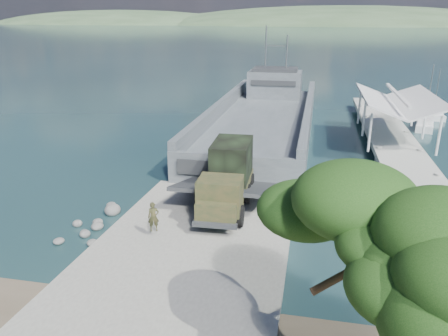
# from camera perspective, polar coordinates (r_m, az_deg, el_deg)

# --- Properties ---
(ground) EXTENTS (1400.00, 1400.00, 0.00)m
(ground) POSITION_cam_1_polar(r_m,az_deg,el_deg) (24.56, -3.37, -9.31)
(ground) COLOR #173237
(ground) RESTS_ON ground
(boat_ramp) EXTENTS (10.00, 18.00, 0.50)m
(boat_ramp) POSITION_cam_1_polar(r_m,az_deg,el_deg) (23.60, -4.01, -9.91)
(boat_ramp) COLOR gray
(boat_ramp) RESTS_ON ground
(shoreline_rocks) EXTENTS (3.20, 5.60, 0.90)m
(shoreline_rocks) POSITION_cam_1_polar(r_m,az_deg,el_deg) (27.08, -15.98, -7.21)
(shoreline_rocks) COLOR #545452
(shoreline_rocks) RESTS_ON ground
(distant_headlands) EXTENTS (1000.00, 240.00, 48.00)m
(distant_headlands) POSITION_cam_1_polar(r_m,az_deg,el_deg) (582.59, 16.74, 17.45)
(distant_headlands) COLOR #31492D
(distant_headlands) RESTS_ON ground
(pier) EXTENTS (6.40, 44.00, 6.10)m
(pier) POSITION_cam_1_polar(r_m,az_deg,el_deg) (41.48, 21.37, 3.83)
(pier) COLOR #A4A49A
(pier) RESTS_ON ground
(landing_craft) EXTENTS (10.11, 38.63, 11.44)m
(landing_craft) POSITION_cam_1_polar(r_m,az_deg,el_deg) (46.15, 5.14, 5.72)
(landing_craft) COLOR #444D50
(landing_craft) RESTS_ON ground
(military_truck) EXTENTS (2.85, 8.10, 3.72)m
(military_truck) POSITION_cam_1_polar(r_m,az_deg,el_deg) (26.87, 0.54, -1.15)
(military_truck) COLOR black
(military_truck) RESTS_ON boat_ramp
(soldier) EXTENTS (0.70, 0.59, 1.62)m
(soldier) POSITION_cam_1_polar(r_m,az_deg,el_deg) (23.64, -9.15, -7.17)
(soldier) COLOR #26331C
(soldier) RESTS_ON boat_ramp
(sailboat_near) EXTENTS (2.96, 6.05, 7.08)m
(sailboat_near) POSITION_cam_1_polar(r_m,az_deg,el_deg) (53.00, 24.73, 5.18)
(sailboat_near) COLOR silver
(sailboat_near) RESTS_ON ground
(sailboat_far) EXTENTS (1.73, 5.02, 6.02)m
(sailboat_far) POSITION_cam_1_polar(r_m,az_deg,el_deg) (59.04, 25.68, 6.28)
(sailboat_far) COLOR silver
(sailboat_far) RESTS_ON ground
(overhang_tree) EXTENTS (8.22, 7.57, 7.47)m
(overhang_tree) POSITION_cam_1_polar(r_m,az_deg,el_deg) (11.88, 25.87, -11.96)
(overhang_tree) COLOR #392B17
(overhang_tree) RESTS_ON ground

